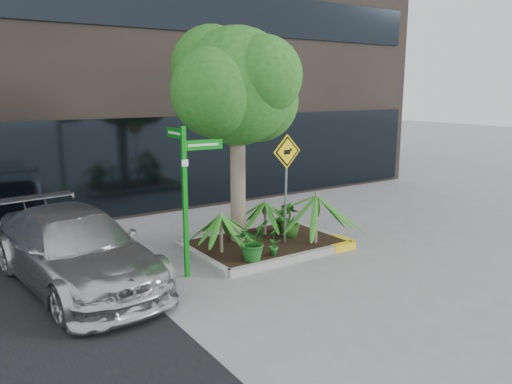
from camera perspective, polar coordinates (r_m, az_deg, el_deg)
ground at (r=10.76m, az=1.10°, el=-6.98°), size 80.00×80.00×0.00m
planter at (r=11.07m, az=1.27°, el=-5.89°), size 3.35×2.36×0.15m
tree at (r=10.69m, az=-2.23°, el=11.93°), size 3.19×2.83×4.78m
palm_front at (r=10.79m, az=6.96°, el=-0.38°), size 1.27×1.27×1.41m
palm_left at (r=10.14m, az=-4.02°, el=-2.57°), size 0.96×0.96×1.07m
palm_back at (r=11.39m, az=1.06°, el=-1.14°), size 0.92×0.92×1.03m
parked_car at (r=9.43m, az=-19.89°, el=-6.14°), size 2.44×4.80×1.34m
shrub_a at (r=9.78m, az=-0.47°, el=-5.62°), size 0.97×0.97×0.76m
shrub_b at (r=11.30m, az=3.96°, el=-3.26°), size 0.54×0.54×0.77m
shrub_c at (r=10.09m, az=2.02°, el=-5.53°), size 0.45×0.45×0.62m
shrub_d at (r=11.68m, az=3.20°, el=-2.86°), size 0.56×0.56×0.72m
street_sign_post at (r=9.15m, az=-7.98°, el=0.81°), size 0.83×0.82×2.80m
cattle_sign at (r=10.61m, az=3.50°, el=2.49°), size 0.73×0.10×2.37m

